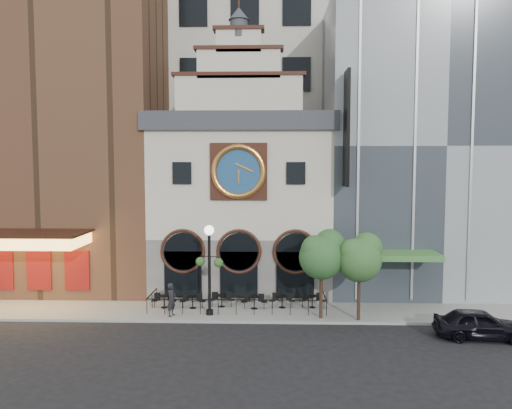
{
  "coord_description": "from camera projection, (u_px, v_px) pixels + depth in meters",
  "views": [
    {
      "loc": [
        2.01,
        -27.53,
        8.92
      ],
      "look_at": [
        1.03,
        6.0,
        6.3
      ],
      "focal_mm": 35.0,
      "sensor_mm": 36.0,
      "label": 1
    }
  ],
  "objects": [
    {
      "name": "ground",
      "position": [
        235.0,
        324.0,
        28.19
      ],
      "size": [
        120.0,
        120.0,
        0.0
      ],
      "primitive_type": "plane",
      "color": "black",
      "rests_on": "ground"
    },
    {
      "name": "sidewalk",
      "position": [
        238.0,
        310.0,
        30.67
      ],
      "size": [
        44.0,
        5.0,
        0.15
      ],
      "primitive_type": "cube",
      "color": "gray",
      "rests_on": "ground"
    },
    {
      "name": "clock_building",
      "position": [
        242.0,
        197.0,
        35.46
      ],
      "size": [
        12.6,
        8.78,
        18.65
      ],
      "color": "#605E5B",
      "rests_on": "ground"
    },
    {
      "name": "theater_building",
      "position": [
        71.0,
        117.0,
        37.51
      ],
      "size": [
        14.0,
        15.6,
        25.0
      ],
      "color": "brown",
      "rests_on": "ground"
    },
    {
      "name": "retail_building",
      "position": [
        419.0,
        149.0,
        36.97
      ],
      "size": [
        14.0,
        14.4,
        20.0
      ],
      "color": "gray",
      "rests_on": "ground"
    },
    {
      "name": "office_tower",
      "position": [
        249.0,
        47.0,
        46.56
      ],
      "size": [
        20.0,
        16.0,
        40.0
      ],
      "primitive_type": "cube",
      "color": "beige",
      "rests_on": "ground"
    },
    {
      "name": "cafe_railing",
      "position": [
        238.0,
        301.0,
        30.63
      ],
      "size": [
        10.6,
        2.6,
        0.9
      ],
      "primitive_type": null,
      "color": "black",
      "rests_on": "sidewalk"
    },
    {
      "name": "bistro_0",
      "position": [
        164.0,
        300.0,
        30.78
      ],
      "size": [
        1.58,
        0.68,
        0.9
      ],
      "color": "black",
      "rests_on": "sidewalk"
    },
    {
      "name": "bistro_1",
      "position": [
        193.0,
        301.0,
        30.67
      ],
      "size": [
        1.58,
        0.68,
        0.9
      ],
      "color": "black",
      "rests_on": "sidewalk"
    },
    {
      "name": "bistro_2",
      "position": [
        222.0,
        300.0,
        30.98
      ],
      "size": [
        1.58,
        0.68,
        0.9
      ],
      "color": "black",
      "rests_on": "sidewalk"
    },
    {
      "name": "bistro_3",
      "position": [
        254.0,
        301.0,
        30.55
      ],
      "size": [
        1.58,
        0.68,
        0.9
      ],
      "color": "black",
      "rests_on": "sidewalk"
    },
    {
      "name": "bistro_4",
      "position": [
        282.0,
        300.0,
        30.78
      ],
      "size": [
        1.58,
        0.68,
        0.9
      ],
      "color": "black",
      "rests_on": "sidewalk"
    },
    {
      "name": "bistro_5",
      "position": [
        312.0,
        300.0,
        30.79
      ],
      "size": [
        1.58,
        0.68,
        0.9
      ],
      "color": "black",
      "rests_on": "sidewalk"
    },
    {
      "name": "car_right",
      "position": [
        480.0,
        324.0,
        25.67
      ],
      "size": [
        4.72,
        2.27,
        1.55
      ],
      "primitive_type": "imported",
      "rotation": [
        0.0,
        0.0,
        1.47
      ],
      "color": "black",
      "rests_on": "ground"
    },
    {
      "name": "pedestrian",
      "position": [
        172.0,
        300.0,
        29.05
      ],
      "size": [
        0.66,
        0.82,
        1.94
      ],
      "primitive_type": "imported",
      "rotation": [
        0.0,
        0.0,
        1.25
      ],
      "color": "black",
      "rests_on": "sidewalk"
    },
    {
      "name": "lamppost",
      "position": [
        209.0,
        260.0,
        29.15
      ],
      "size": [
        1.65,
        0.85,
        5.3
      ],
      "rotation": [
        0.0,
        0.0,
        -0.27
      ],
      "color": "black",
      "rests_on": "sidewalk"
    },
    {
      "name": "tree_left",
      "position": [
        322.0,
        253.0,
        28.48
      ],
      "size": [
        2.67,
        2.57,
        5.13
      ],
      "color": "#382619",
      "rests_on": "sidewalk"
    },
    {
      "name": "tree_right",
      "position": [
        360.0,
        256.0,
        28.12
      ],
      "size": [
        2.59,
        2.5,
        4.99
      ],
      "color": "#382619",
      "rests_on": "sidewalk"
    }
  ]
}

